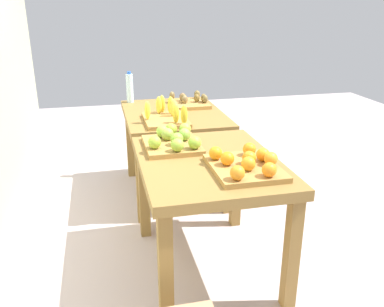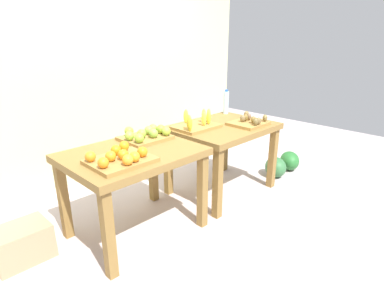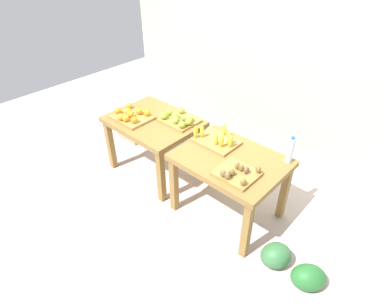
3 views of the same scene
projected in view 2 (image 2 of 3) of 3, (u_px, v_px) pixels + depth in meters
name	position (u px, v px, depth m)	size (l,w,h in m)	color
ground_plane	(184.00, 207.00, 3.15)	(8.00, 8.00, 0.00)	#B5A5A6
back_wall	(99.00, 45.00, 3.53)	(4.40, 0.12, 3.00)	#BEC197
display_table_left	(133.00, 164.00, 2.57)	(1.04, 0.80, 0.73)	olive
display_table_right	(222.00, 135.00, 3.31)	(1.04, 0.80, 0.73)	olive
orange_bin	(120.00, 158.00, 2.28)	(0.45, 0.37, 0.11)	#A3773A
apple_bin	(146.00, 135.00, 2.80)	(0.43, 0.34, 0.11)	#A3773A
banana_crate	(197.00, 124.00, 3.15)	(0.44, 0.32, 0.17)	#A3773A
kiwi_bin	(249.00, 122.00, 3.27)	(0.36, 0.32, 0.10)	#A3773A
water_bottle	(226.00, 102.00, 3.73)	(0.06, 0.06, 0.28)	silver
watermelon_pile	(283.00, 164.00, 3.92)	(0.69, 0.38, 0.24)	#26662C
cardboard_produce_box	(21.00, 243.00, 2.38)	(0.40, 0.30, 0.27)	tan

